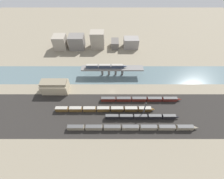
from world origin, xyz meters
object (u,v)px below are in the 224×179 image
at_px(train_yard_near, 132,127).
at_px(warehouse_building, 55,86).
at_px(train_on_bridge, 106,66).
at_px(train_yard_mid, 141,117).
at_px(train_yard_outer, 140,99).
at_px(train_yard_far, 105,109).
at_px(signal_tower, 144,109).

bearing_deg(train_yard_near, warehouse_building, 149.93).
distance_m(train_on_bridge, train_yard_mid, 59.13).
height_order(train_yard_mid, train_yard_outer, train_yard_mid).
distance_m(train_yard_outer, warehouse_building, 77.29).
bearing_deg(train_yard_far, train_yard_mid, -13.73).
distance_m(train_yard_far, signal_tower, 31.83).
distance_m(train_yard_near, train_yard_outer, 28.48).
bearing_deg(train_on_bridge, signal_tower, -56.68).
xyz_separation_m(warehouse_building, signal_tower, (76.63, -25.95, 2.12)).
relative_size(train_yard_far, signal_tower, 5.27).
relative_size(train_on_bridge, warehouse_building, 1.70).
height_order(train_yard_near, train_yard_far, train_yard_far).
xyz_separation_m(train_on_bridge, signal_tower, (30.98, -47.13, -3.58)).
relative_size(train_yard_mid, train_yard_far, 0.72).
bearing_deg(train_yard_near, signal_tower, 51.83).
bearing_deg(signal_tower, train_yard_mid, -116.61).
height_order(train_yard_mid, signal_tower, signal_tower).
bearing_deg(train_yard_outer, signal_tower, -88.65).
xyz_separation_m(train_yard_near, train_yard_far, (-21.15, 16.42, 0.10)).
relative_size(train_on_bridge, train_yard_outer, 0.57).
bearing_deg(train_yard_near, train_on_bridge, 109.38).
relative_size(train_on_bridge, train_yard_mid, 0.67).
bearing_deg(train_yard_far, train_yard_near, -37.82).
xyz_separation_m(train_yard_near, train_yard_mid, (8.24, 9.24, 0.05)).
xyz_separation_m(train_yard_near, signal_tower, (9.95, 12.66, 5.72)).
bearing_deg(train_on_bridge, train_yard_far, -90.16).
bearing_deg(train_yard_mid, signal_tower, 63.39).
bearing_deg(warehouse_building, train_yard_outer, -8.79).
height_order(train_yard_near, train_yard_outer, train_yard_near).
relative_size(warehouse_building, signal_tower, 1.51).
relative_size(train_yard_outer, warehouse_building, 3.00).
bearing_deg(train_yard_mid, train_yard_near, -131.71).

